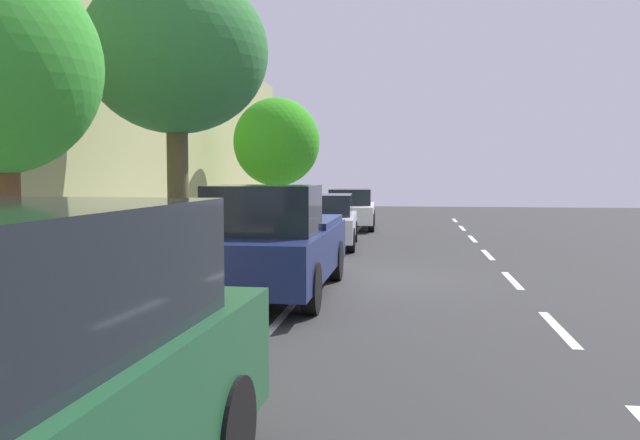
% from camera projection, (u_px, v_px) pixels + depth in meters
% --- Properties ---
extents(ground, '(58.10, 58.10, 0.00)m').
position_uv_depth(ground, '(355.00, 279.00, 13.60)').
color(ground, '#2F2F2F').
extents(sidewalk, '(3.00, 36.31, 0.14)m').
position_uv_depth(sidewalk, '(172.00, 272.00, 14.10)').
color(sidewalk, '#A5989E').
rests_on(sidewalk, ground).
extents(curb_edge, '(0.16, 36.31, 0.14)m').
position_uv_depth(curb_edge, '(245.00, 273.00, 13.89)').
color(curb_edge, gray).
rests_on(curb_edge, ground).
extents(lane_stripe_centre, '(0.14, 35.80, 0.01)m').
position_uv_depth(lane_stripe_centre, '(512.00, 280.00, 13.45)').
color(lane_stripe_centre, white).
rests_on(lane_stripe_centre, ground).
extents(lane_stripe_bike_edge, '(0.12, 36.31, 0.01)m').
position_uv_depth(lane_stripe_bike_edge, '(316.00, 278.00, 13.71)').
color(lane_stripe_bike_edge, white).
rests_on(lane_stripe_bike_edge, ground).
extents(building_facade, '(0.50, 36.31, 6.18)m').
position_uv_depth(building_facade, '(89.00, 128.00, 14.11)').
color(building_facade, tan).
rests_on(building_facade, ground).
extents(parked_sedan_white_nearest, '(1.97, 4.47, 1.52)m').
position_uv_depth(parked_sedan_white_nearest, '(351.00, 209.00, 25.70)').
color(parked_sedan_white_nearest, white).
rests_on(parked_sedan_white_nearest, ground).
extents(parked_sedan_silver_second, '(2.02, 4.49, 1.52)m').
position_uv_depth(parked_sedan_silver_second, '(324.00, 221.00, 19.47)').
color(parked_sedan_silver_second, '#B7BABF').
rests_on(parked_sedan_silver_second, ground).
extents(parked_pickup_dark_blue_mid, '(2.05, 5.31, 1.95)m').
position_uv_depth(parked_pickup_dark_blue_mid, '(274.00, 244.00, 11.82)').
color(parked_pickup_dark_blue_mid, navy).
rests_on(parked_pickup_dark_blue_mid, ground).
extents(bicycle_at_curb, '(1.67, 0.62, 0.75)m').
position_uv_depth(bicycle_at_curb, '(267.00, 260.00, 13.81)').
color(bicycle_at_curb, black).
rests_on(bicycle_at_curb, ground).
extents(cyclist_with_backpack, '(0.51, 0.58, 1.80)m').
position_uv_depth(cyclist_with_backpack, '(261.00, 222.00, 14.22)').
color(cyclist_with_backpack, '#C6B284').
rests_on(cyclist_with_backpack, ground).
extents(street_tree_near_cyclist, '(2.77, 2.77, 4.40)m').
position_uv_depth(street_tree_near_cyclist, '(277.00, 143.00, 21.63)').
color(street_tree_near_cyclist, brown).
rests_on(street_tree_near_cyclist, sidewalk).
extents(street_tree_mid_block, '(3.36, 3.36, 5.69)m').
position_uv_depth(street_tree_mid_block, '(176.00, 54.00, 12.23)').
color(street_tree_mid_block, brown).
rests_on(street_tree_mid_block, sidewalk).
extents(pedestrian_on_phone, '(0.34, 0.59, 1.62)m').
position_uv_depth(pedestrian_on_phone, '(53.00, 254.00, 9.10)').
color(pedestrian_on_phone, black).
rests_on(pedestrian_on_phone, sidewalk).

